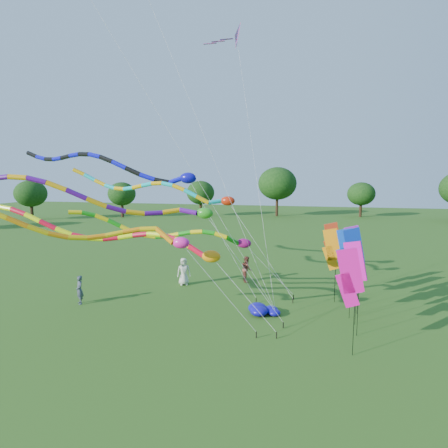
% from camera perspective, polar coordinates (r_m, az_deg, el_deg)
% --- Properties ---
extents(ground, '(160.00, 160.00, 0.00)m').
position_cam_1_polar(ground, '(17.29, -2.42, -17.74)').
color(ground, '#2B5D18').
rests_on(ground, ground).
extents(tree_ring, '(116.50, 113.43, 9.51)m').
position_cam_1_polar(tree_ring, '(13.21, 6.25, 0.07)').
color(tree_ring, '#382314').
rests_on(tree_ring, ground).
extents(tube_kite_red, '(14.04, 1.31, 6.41)m').
position_cam_1_polar(tube_kite_red, '(18.84, -14.19, -2.11)').
color(tube_kite_red, black).
rests_on(tube_kite_red, ground).
extents(tube_kite_orange, '(13.06, 4.59, 6.90)m').
position_cam_1_polar(tube_kite_orange, '(16.92, -20.31, -0.76)').
color(tube_kite_orange, black).
rests_on(tube_kite_orange, ground).
extents(tube_kite_purple, '(14.38, 4.63, 7.99)m').
position_cam_1_polar(tube_kite_purple, '(17.51, -17.62, 3.50)').
color(tube_kite_purple, black).
rests_on(tube_kite_purple, ground).
extents(tube_kite_blue, '(17.28, 2.96, 9.72)m').
position_cam_1_polar(tube_kite_blue, '(25.27, -15.87, 8.37)').
color(tube_kite_blue, black).
rests_on(tube_kite_blue, ground).
extents(tube_kite_cyan, '(13.83, 1.09, 8.30)m').
position_cam_1_polar(tube_kite_cyan, '(22.78, -8.73, 5.01)').
color(tube_kite_cyan, black).
rests_on(tube_kite_cyan, ground).
extents(tube_kite_green, '(12.17, 3.82, 5.98)m').
position_cam_1_polar(tube_kite_green, '(21.71, -6.38, -1.47)').
color(tube_kite_green, black).
rests_on(tube_kite_green, ground).
extents(delta_kite_high_c, '(5.81, 7.48, 17.97)m').
position_cam_1_polar(delta_kite_high_c, '(27.66, 1.90, 26.77)').
color(delta_kite_high_c, black).
rests_on(delta_kite_high_c, ground).
extents(banner_pole_blue_b, '(1.13, 0.42, 4.89)m').
position_cam_1_polar(banner_pole_blue_b, '(19.21, 19.07, -4.20)').
color(banner_pole_blue_b, black).
rests_on(banner_pole_blue_b, ground).
extents(banner_pole_blue_a, '(1.16, 0.21, 4.73)m').
position_cam_1_polar(banner_pole_blue_a, '(20.12, 18.22, -4.11)').
color(banner_pole_blue_a, black).
rests_on(banner_pole_blue_a, ground).
extents(banner_pole_magenta_b, '(1.09, 0.54, 4.44)m').
position_cam_1_polar(banner_pole_magenta_b, '(18.16, 19.24, -6.29)').
color(banner_pole_magenta_b, black).
rests_on(banner_pole_magenta_b, ground).
extents(banner_pole_red, '(1.15, 0.30, 4.56)m').
position_cam_1_polar(banner_pole_red, '(23.90, 16.18, -2.69)').
color(banner_pole_red, black).
rests_on(banner_pole_red, ground).
extents(banner_pole_magenta_a, '(1.16, 0.13, 4.51)m').
position_cam_1_polar(banner_pole_magenta_a, '(16.02, 18.56, -7.81)').
color(banner_pole_magenta_a, black).
rests_on(banner_pole_magenta_a, ground).
extents(banner_pole_green, '(1.15, 0.31, 3.92)m').
position_cam_1_polar(banner_pole_green, '(21.10, 19.23, -5.88)').
color(banner_pole_green, black).
rests_on(banner_pole_green, ground).
extents(banner_pole_orange, '(1.16, 0.24, 4.38)m').
position_cam_1_polar(banner_pole_orange, '(22.52, 16.12, -3.74)').
color(banner_pole_orange, black).
rests_on(banner_pole_orange, ground).
extents(banner_pole_violet, '(1.15, 0.33, 4.65)m').
position_cam_1_polar(banner_pole_violet, '(21.98, 19.05, -3.43)').
color(banner_pole_violet, black).
rests_on(banner_pole_violet, ground).
extents(blue_nylon_heap, '(1.47, 1.71, 0.57)m').
position_cam_1_polar(blue_nylon_heap, '(21.10, 6.14, -12.29)').
color(blue_nylon_heap, '#110CA1').
rests_on(blue_nylon_heap, ground).
extents(person_a, '(1.07, 0.95, 1.85)m').
position_cam_1_polar(person_a, '(25.67, -6.16, -7.20)').
color(person_a, beige).
rests_on(person_a, ground).
extents(person_b, '(0.72, 0.69, 1.66)m').
position_cam_1_polar(person_b, '(23.36, -21.15, -9.35)').
color(person_b, '#3D4556').
rests_on(person_b, ground).
extents(person_c, '(0.95, 1.06, 1.79)m').
position_cam_1_polar(person_c, '(26.35, 3.47, -6.85)').
color(person_c, brown).
rests_on(person_c, ground).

